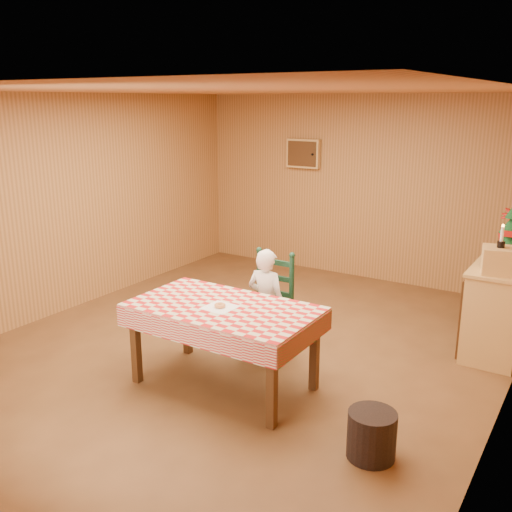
{
  "coord_description": "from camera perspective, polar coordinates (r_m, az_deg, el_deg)",
  "views": [
    {
      "loc": [
        3.04,
        -4.63,
        2.52
      ],
      "look_at": [
        0.0,
        0.2,
        0.95
      ],
      "focal_mm": 40.0,
      "sensor_mm": 36.0,
      "label": 1
    }
  ],
  "objects": [
    {
      "name": "crate",
      "position": [
        5.84,
        23.13,
        -0.4
      ],
      "size": [
        0.36,
        0.36,
        0.25
      ],
      "primitive_type": "cube",
      "rotation": [
        0.0,
        0.0,
        0.23
      ],
      "color": "tan",
      "rests_on": "shelf_unit"
    },
    {
      "name": "dining_table",
      "position": [
        5.06,
        -3.28,
        -5.87
      ],
      "size": [
        1.66,
        0.96,
        0.77
      ],
      "color": "#482A13",
      "rests_on": "ground"
    },
    {
      "name": "cabin_walls",
      "position": [
        6.03,
        1.68,
        8.77
      ],
      "size": [
        5.1,
        6.05,
        2.65
      ],
      "color": "#A6713B",
      "rests_on": "ground"
    },
    {
      "name": "christmas_tree",
      "position": [
        6.43,
        24.26,
        2.27
      ],
      "size": [
        0.34,
        0.34,
        0.62
      ],
      "color": "#482A13",
      "rests_on": "shelf_unit"
    },
    {
      "name": "napkin",
      "position": [
        4.99,
        -3.62,
        -5.15
      ],
      "size": [
        0.27,
        0.27,
        0.0
      ],
      "primitive_type": "cube",
      "rotation": [
        0.0,
        0.0,
        -0.05
      ],
      "color": "white",
      "rests_on": "dining_table"
    },
    {
      "name": "seated_child",
      "position": [
        5.67,
        1.03,
        -4.79
      ],
      "size": [
        0.41,
        0.27,
        1.12
      ],
      "primitive_type": "imported",
      "rotation": [
        0.0,
        0.0,
        3.14
      ],
      "color": "white",
      "rests_on": "ground"
    },
    {
      "name": "storage_bin",
      "position": [
        4.4,
        11.48,
        -17.12
      ],
      "size": [
        0.36,
        0.36,
        0.36
      ],
      "primitive_type": "cylinder",
      "rotation": [
        0.0,
        0.0,
        -0.01
      ],
      "color": "black",
      "rests_on": "ground"
    },
    {
      "name": "ground",
      "position": [
        6.08,
        -1.02,
        -9.09
      ],
      "size": [
        6.0,
        6.0,
        0.0
      ],
      "primitive_type": "plane",
      "color": "brown",
      "rests_on": "ground"
    },
    {
      "name": "shelf_unit",
      "position": [
        6.39,
        23.12,
        -4.65
      ],
      "size": [
        0.54,
        1.24,
        0.93
      ],
      "color": "tan",
      "rests_on": "ground"
    },
    {
      "name": "donut",
      "position": [
        4.98,
        -3.63,
        -4.95
      ],
      "size": [
        0.1,
        0.1,
        0.03
      ],
      "primitive_type": "torus",
      "rotation": [
        0.0,
        0.0,
        0.02
      ],
      "color": "#D88C4D",
      "rests_on": "napkin"
    },
    {
      "name": "candle_set",
      "position": [
        5.79,
        23.33,
        1.4
      ],
      "size": [
        0.07,
        0.07,
        0.22
      ],
      "color": "black",
      "rests_on": "crate"
    },
    {
      "name": "flower_arrangement",
      "position": [
        6.74,
        24.18,
        2.41
      ],
      "size": [
        0.3,
        0.3,
        0.47
      ],
      "primitive_type": "imported",
      "rotation": [
        0.0,
        0.0,
        0.16
      ],
      "color": "#A8140F",
      "rests_on": "shelf_unit"
    },
    {
      "name": "ladder_chair",
      "position": [
        5.74,
        1.32,
        -5.18
      ],
      "size": [
        0.44,
        0.4,
        1.08
      ],
      "color": "black",
      "rests_on": "ground"
    }
  ]
}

